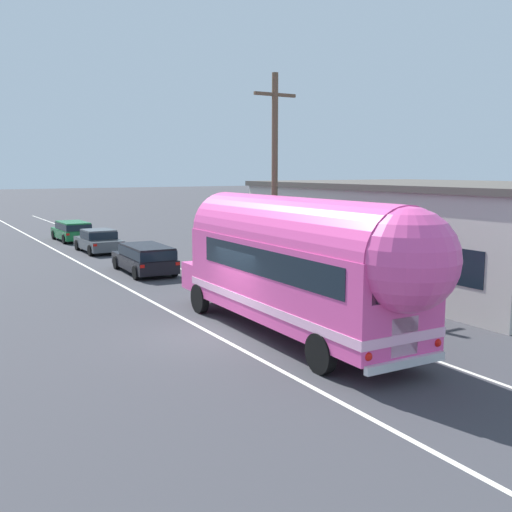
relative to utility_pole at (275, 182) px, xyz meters
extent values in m
plane|color=#38383D|center=(-4.60, -3.97, -4.42)|extent=(300.00, 300.00, 0.00)
cube|color=silver|center=(-4.60, 8.03, -4.42)|extent=(0.14, 80.00, 0.01)
cube|color=silver|center=(-0.72, 8.03, -4.42)|extent=(0.12, 80.00, 0.01)
cube|color=beige|center=(8.39, -0.70, -2.37)|extent=(10.93, 15.55, 4.10)
cube|color=#4C4742|center=(8.39, -0.70, -0.20)|extent=(11.23, 15.85, 0.24)
cube|color=black|center=(2.95, -0.70, -2.62)|extent=(0.08, 13.55, 1.20)
cylinder|color=brown|center=(0.00, 0.00, -0.17)|extent=(0.24, 0.24, 8.50)
cube|color=brown|center=(0.00, 0.00, 3.28)|extent=(1.80, 0.12, 0.12)
cube|color=#EA4C9E|center=(-2.67, -5.34, -2.67)|extent=(2.64, 9.12, 2.30)
cylinder|color=#EA4C9E|center=(-2.67, -5.34, -1.52)|extent=(2.59, 9.02, 2.45)
sphere|color=#EA4C9E|center=(-2.74, -9.83, -1.52)|extent=(2.40, 2.40, 2.40)
cube|color=#EA4C9E|center=(-2.59, -0.15, -3.35)|extent=(2.28, 1.33, 0.95)
cube|color=#F4B2D6|center=(-2.67, -5.34, -3.32)|extent=(2.68, 9.16, 0.24)
cube|color=black|center=(-2.67, -5.64, -2.07)|extent=(2.64, 7.32, 0.76)
cube|color=black|center=(-2.74, -9.84, -2.02)|extent=(2.00, 0.11, 0.84)
cube|color=#F4B2D6|center=(-2.74, -9.85, -3.27)|extent=(0.80, 0.07, 0.90)
cube|color=silver|center=(-2.74, -9.94, -3.87)|extent=(2.34, 0.18, 0.20)
sphere|color=red|center=(-3.79, -9.85, -3.57)|extent=(0.20, 0.20, 0.20)
sphere|color=red|center=(-1.69, -9.88, -3.57)|extent=(0.20, 0.20, 0.20)
cube|color=black|center=(-2.60, -0.75, -2.02)|extent=(2.14, 0.13, 0.96)
cube|color=silver|center=(-2.58, 0.54, -3.47)|extent=(0.90, 0.11, 0.56)
cylinder|color=black|center=(-3.78, -1.18, -3.92)|extent=(0.28, 1.00, 1.00)
cylinder|color=black|center=(-1.44, -1.22, -3.92)|extent=(0.28, 1.00, 1.00)
cylinder|color=black|center=(-3.88, -8.26, -3.92)|extent=(0.28, 1.00, 1.00)
cylinder|color=black|center=(-1.54, -8.30, -3.92)|extent=(0.28, 1.00, 1.00)
cube|color=black|center=(-2.65, 7.52, -3.90)|extent=(2.07, 4.79, 0.60)
cube|color=black|center=(-2.67, 7.05, -3.33)|extent=(1.82, 3.53, 0.55)
cube|color=black|center=(-2.67, 7.05, -3.36)|extent=(1.88, 3.57, 0.43)
cube|color=red|center=(-3.57, 5.18, -3.72)|extent=(0.20, 0.05, 0.14)
cube|color=red|center=(-1.92, 5.12, -3.72)|extent=(0.20, 0.05, 0.14)
cylinder|color=black|center=(-3.49, 9.21, -4.10)|extent=(0.22, 0.65, 0.64)
cylinder|color=black|center=(-1.69, 9.14, -4.10)|extent=(0.22, 0.65, 0.64)
cylinder|color=black|center=(-3.62, 5.89, -4.10)|extent=(0.22, 0.65, 0.64)
cylinder|color=black|center=(-1.81, 5.83, -4.10)|extent=(0.22, 0.65, 0.64)
cube|color=#474C51|center=(-2.53, 15.83, -3.90)|extent=(1.91, 4.34, 0.60)
cube|color=#474C51|center=(-2.53, 15.71, -3.33)|extent=(1.68, 1.98, 0.55)
cube|color=black|center=(-2.53, 15.71, -3.36)|extent=(1.74, 2.02, 0.43)
cube|color=red|center=(-3.31, 13.66, -3.72)|extent=(0.20, 0.04, 0.14)
cube|color=red|center=(-1.69, 13.67, -3.72)|extent=(0.20, 0.04, 0.14)
cylinder|color=black|center=(-3.43, 17.28, -4.10)|extent=(0.21, 0.64, 0.64)
cylinder|color=black|center=(-1.65, 17.30, -4.10)|extent=(0.21, 0.64, 0.64)
cylinder|color=black|center=(-3.40, 14.36, -4.10)|extent=(0.21, 0.64, 0.64)
cylinder|color=black|center=(-1.62, 14.38, -4.10)|extent=(0.21, 0.64, 0.64)
cube|color=#196633|center=(-2.55, 22.45, -3.90)|extent=(1.90, 4.54, 0.60)
cube|color=#196633|center=(-2.55, 21.98, -3.33)|extent=(1.68, 3.29, 0.55)
cube|color=black|center=(-2.55, 21.98, -3.36)|extent=(1.74, 3.33, 0.43)
cube|color=red|center=(-3.32, 20.17, -3.72)|extent=(0.20, 0.04, 0.14)
cube|color=red|center=(-1.72, 20.19, -3.72)|extent=(0.20, 0.04, 0.14)
cylinder|color=black|center=(-3.45, 24.00, -4.10)|extent=(0.21, 0.64, 0.64)
cylinder|color=black|center=(-1.69, 24.02, -4.10)|extent=(0.21, 0.64, 0.64)
cylinder|color=black|center=(-3.41, 20.88, -4.10)|extent=(0.21, 0.64, 0.64)
cylinder|color=black|center=(-1.65, 20.91, -4.10)|extent=(0.21, 0.64, 0.64)
camera|label=1|loc=(-12.18, -19.29, 0.45)|focal=41.37mm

